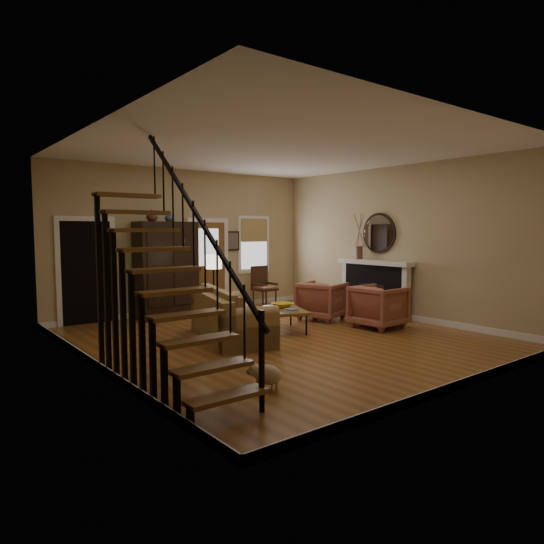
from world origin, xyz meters
TOP-DOWN VIEW (x-y plane):
  - room at (-0.41, 1.76)m, footprint 7.00×7.33m
  - staircase at (-2.78, -1.30)m, footprint 0.94×2.80m
  - fireplace at (3.13, 0.50)m, footprint 0.33×1.95m
  - armoire at (-0.70, 3.15)m, footprint 1.30×0.60m
  - vase_a at (-1.05, 3.05)m, footprint 0.24×0.24m
  - vase_b at (-0.65, 3.05)m, footprint 0.20×0.20m
  - sofa at (-0.76, 0.47)m, footprint 1.52×2.36m
  - coffee_table at (0.45, 0.43)m, footprint 1.03×1.27m
  - bowl at (0.50, 0.58)m, footprint 0.38×0.38m
  - books at (0.33, 0.13)m, footprint 0.20×0.28m
  - armchair_left at (2.10, -0.45)m, footprint 0.96×0.93m
  - armchair_right at (1.81, 0.86)m, footprint 1.13×1.12m
  - floor_lamp at (-0.42, 1.60)m, footprint 0.42×0.42m
  - side_chair at (1.85, 2.95)m, footprint 0.54×0.54m
  - dog at (-1.86, -2.04)m, footprint 0.39×0.48m

SIDE VIEW (x-z plane):
  - dog at x=-1.86m, z-range 0.00..0.30m
  - coffee_table at x=0.45m, z-range 0.00..0.42m
  - sofa at x=-0.76m, z-range 0.00..0.82m
  - armchair_right at x=1.81m, z-range 0.00..0.82m
  - armchair_left at x=2.10m, z-range 0.00..0.84m
  - books at x=0.33m, z-range 0.42..0.48m
  - bowl at x=0.50m, z-range 0.42..0.52m
  - side_chair at x=1.85m, z-range 0.00..1.02m
  - floor_lamp at x=-0.42m, z-range 0.00..1.43m
  - fireplace at x=3.13m, z-range -0.41..1.89m
  - armoire at x=-0.70m, z-range 0.00..2.10m
  - room at x=-0.41m, z-range -0.14..3.16m
  - staircase at x=-2.78m, z-range 0.00..3.20m
  - vase_b at x=-0.65m, z-range 2.10..2.31m
  - vase_a at x=-1.05m, z-range 2.10..2.35m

